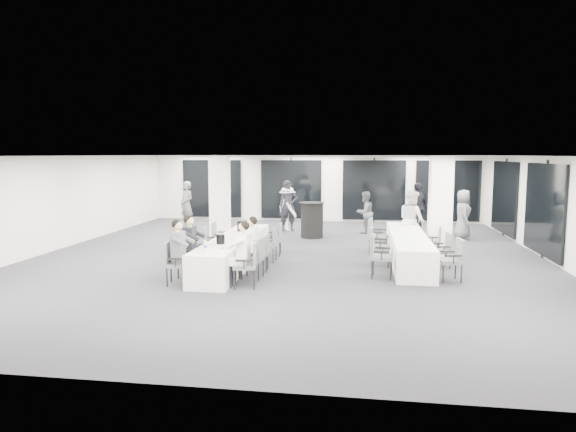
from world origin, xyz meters
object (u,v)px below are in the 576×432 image
object	(u,v)px
standing_guest_a	(288,202)
chair_side_left_near	(378,253)
chair_main_left_near	(174,260)
ice_bucket_near	(220,239)
standing_guest_h	(412,215)
chair_side_left_mid	(377,244)
chair_main_left_mid	(198,248)
cocktail_table	(312,220)
chair_main_left_far	(219,236)
ice_bucket_far	(241,226)
standing_guest_e	(463,211)
chair_main_right_fourth	(270,242)
standing_guest_c	(287,206)
chair_main_left_second	(185,252)
chair_side_right_mid	(444,248)
banquet_table_main	(233,252)
chair_main_right_far	(276,237)
chair_side_left_far	(375,234)
chair_side_right_far	(435,239)
chair_main_right_near	(248,262)
chair_side_right_near	(454,257)
chair_main_right_second	(256,255)
chair_main_right_mid	(262,250)
standing_guest_g	(187,201)
chair_main_left_fourth	(210,242)
banquet_table_side	(408,248)
standing_guest_b	(365,210)
standing_guest_d	(418,204)

from	to	relation	value
standing_guest_a	chair_side_left_near	bearing A→B (deg)	-87.33
chair_main_left_near	ice_bucket_near	size ratio (longest dim) A/B	4.15
chair_side_left_near	standing_guest_h	bearing A→B (deg)	169.52
chair_side_left_mid	chair_main_left_mid	bearing A→B (deg)	-75.48
cocktail_table	chair_main_left_far	size ratio (longest dim) A/B	1.33
ice_bucket_near	ice_bucket_far	bearing A→B (deg)	89.70
chair_main_left_far	standing_guest_e	distance (m)	8.28
chair_main_right_fourth	standing_guest_c	bearing A→B (deg)	6.01
chair_main_left_second	chair_side_right_mid	world-z (taller)	chair_main_left_second
chair_side_right_mid	banquet_table_main	bearing A→B (deg)	86.34
chair_main_left_near	standing_guest_c	xyz separation A→B (m)	(1.29, 8.35, 0.40)
standing_guest_h	standing_guest_c	bearing A→B (deg)	25.78
chair_main_left_far	chair_main_right_far	bearing A→B (deg)	85.89
chair_side_left_far	chair_side_right_far	world-z (taller)	chair_side_left_far
chair_main_right_fourth	standing_guest_c	distance (m)	5.70
chair_main_right_near	chair_side_right_near	distance (m)	4.61
cocktail_table	chair_side_left_mid	xyz separation A→B (m)	(2.08, -4.26, -0.04)
cocktail_table	chair_main_left_near	distance (m)	7.23
chair_main_right_far	chair_main_right_second	bearing A→B (deg)	174.36
chair_main_left_second	standing_guest_a	xyz separation A→B (m)	(1.34, 7.46, 0.48)
chair_side_right_mid	chair_main_left_near	bearing A→B (deg)	102.63
chair_main_right_second	chair_main_right_mid	distance (m)	0.79
chair_main_left_mid	standing_guest_g	distance (m)	7.38
chair_main_left_mid	chair_main_left_fourth	bearing A→B (deg)	-178.48
chair_main_right_fourth	standing_guest_g	xyz separation A→B (m)	(-4.35, 5.82, 0.50)
standing_guest_g	ice_bucket_near	world-z (taller)	standing_guest_g
standing_guest_a	chair_main_right_second	bearing A→B (deg)	-108.99
standing_guest_a	standing_guest_g	distance (m)	4.04
chair_main_left_near	chair_main_right_fourth	bearing A→B (deg)	139.68
chair_side_left_near	chair_side_left_far	distance (m)	2.90
chair_main_left_fourth	banquet_table_side	bearing A→B (deg)	82.20
chair_main_right_second	standing_guest_c	xyz separation A→B (m)	(-0.38, 7.55, 0.40)
banquet_table_side	chair_main_right_mid	xyz separation A→B (m)	(-3.62, -1.56, 0.14)
chair_main_left_mid	chair_main_right_fourth	bearing A→B (deg)	123.51
cocktail_table	chair_main_right_mid	xyz separation A→B (m)	(-0.70, -5.25, -0.10)
chair_main_right_near	standing_guest_g	xyz separation A→B (m)	(-4.36, 8.49, 0.47)
standing_guest_b	ice_bucket_near	size ratio (longest dim) A/B	7.49
chair_side_right_far	standing_guest_d	size ratio (longest dim) A/B	0.42
banquet_table_main	chair_main_right_fourth	distance (m)	1.10
banquet_table_main	chair_side_left_mid	distance (m)	3.67
chair_side_left_mid	ice_bucket_near	xyz separation A→B (m)	(-3.67, -1.58, 0.30)
chair_side_right_far	chair_main_right_second	bearing A→B (deg)	135.84
banquet_table_main	cocktail_table	size ratio (longest dim) A/B	4.13
chair_main_left_near	chair_main_right_mid	size ratio (longest dim) A/B	1.05
banquet_table_main	standing_guest_c	world-z (taller)	standing_guest_c
chair_main_right_near	standing_guest_d	xyz separation A→B (m)	(4.40, 8.53, 0.47)
chair_side_right_far	ice_bucket_near	world-z (taller)	ice_bucket_near
banquet_table_main	chair_side_left_mid	bearing A→B (deg)	9.42
chair_side_left_mid	chair_side_right_far	distance (m)	2.25
chair_side_right_mid	chair_side_left_near	bearing A→B (deg)	117.57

